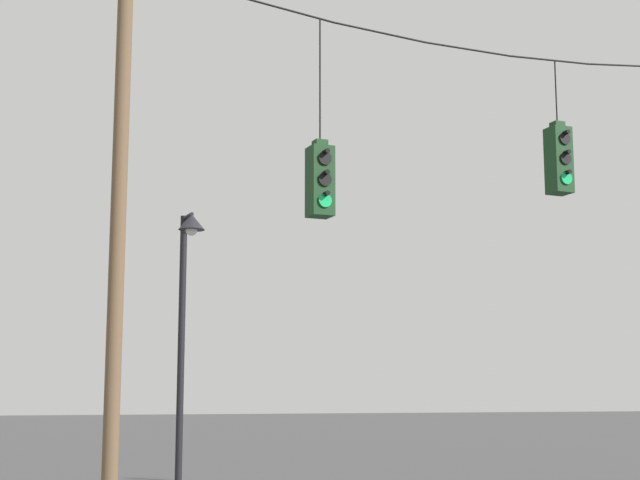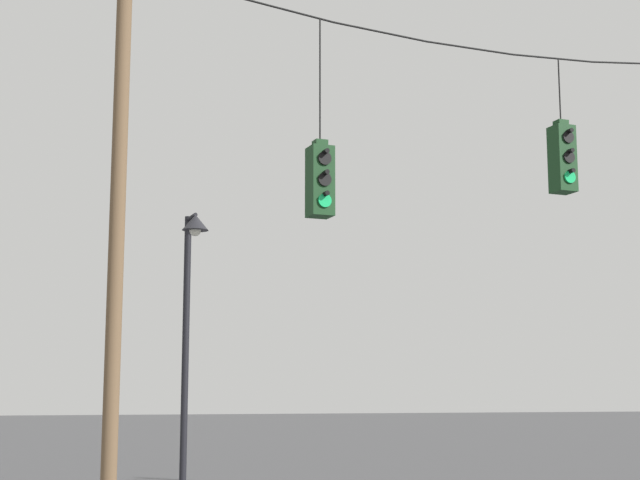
{
  "view_description": "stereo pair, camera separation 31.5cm",
  "coord_description": "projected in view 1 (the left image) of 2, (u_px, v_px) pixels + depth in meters",
  "views": [
    {
      "loc": [
        -8.06,
        -12.82,
        1.89
      ],
      "look_at": [
        -2.58,
        -0.02,
        4.14
      ],
      "focal_mm": 55.0,
      "sensor_mm": 36.0,
      "label": 1
    },
    {
      "loc": [
        -7.77,
        -12.94,
        1.89
      ],
      "look_at": [
        -2.58,
        -0.02,
        4.14
      ],
      "focal_mm": 55.0,
      "sensor_mm": 36.0,
      "label": 2
    }
  ],
  "objects": [
    {
      "name": "traffic_light_near_left_pole",
      "position": [
        320.0,
        180.0,
        14.25
      ],
      "size": [
        0.34,
        0.58,
        3.01
      ],
      "color": "#143819"
    },
    {
      "name": "street_lamp",
      "position": [
        186.0,
        295.0,
        16.73
      ],
      "size": [
        0.45,
        0.78,
        5.04
      ],
      "color": "black",
      "rests_on": "ground_plane"
    },
    {
      "name": "traffic_light_near_right_pole",
      "position": [
        559.0,
        159.0,
        16.01
      ],
      "size": [
        0.34,
        0.58,
        2.25
      ],
      "color": "#143819"
    },
    {
      "name": "utility_pole_left",
      "position": [
        118.0,
        228.0,
        12.97
      ],
      "size": [
        0.21,
        0.21,
        8.26
      ],
      "color": "brown",
      "rests_on": "ground_plane"
    },
    {
      "name": "span_wire",
      "position": [
        468.0,
        40.0,
        15.65
      ],
      "size": [
        11.01,
        0.03,
        0.52
      ],
      "color": "black"
    }
  ]
}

